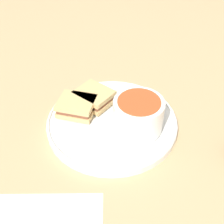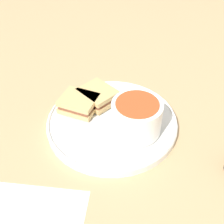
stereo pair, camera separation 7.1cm
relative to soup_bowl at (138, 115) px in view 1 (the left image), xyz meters
The scene contains 6 objects.
ground_plane 0.09m from the soup_bowl, 139.29° to the right, with size 2.40×2.40×0.00m, color tan.
plate 0.08m from the soup_bowl, 139.29° to the right, with size 0.30×0.30×0.02m.
soup_bowl is the anchor object (origin of this frame).
spoon 0.09m from the soup_bowl, 152.91° to the left, with size 0.11×0.04×0.01m.
sandwich_half_near 0.14m from the soup_bowl, 154.87° to the right, with size 0.11×0.10×0.03m.
sandwich_half_far 0.15m from the soup_bowl, 134.48° to the right, with size 0.11×0.11×0.03m.
Camera 1 is at (0.49, -0.21, 0.51)m, focal length 50.00 mm.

